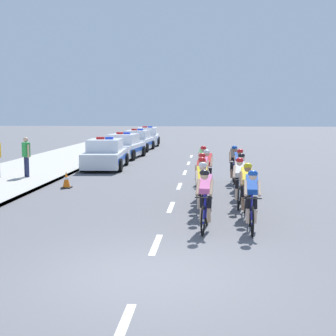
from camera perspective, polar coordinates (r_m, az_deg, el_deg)
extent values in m
plane|color=#56565B|center=(8.51, -3.00, -12.91)|extent=(160.00, 160.00, 0.00)
cube|color=#A3A099|center=(23.74, -16.40, -0.18)|extent=(4.80, 60.00, 0.12)
cube|color=#9E9E99|center=(23.00, -11.01, -0.23)|extent=(0.16, 60.00, 0.13)
cube|color=white|center=(6.65, -5.58, -18.80)|extent=(0.14, 1.60, 0.01)
cube|color=white|center=(10.36, -1.47, -9.23)|extent=(0.14, 1.60, 0.01)
cube|color=white|center=(14.23, 0.36, -4.75)|extent=(0.14, 1.60, 0.01)
cube|color=white|center=(18.15, 1.39, -2.20)|extent=(0.14, 1.60, 0.01)
cube|color=white|center=(22.10, 2.05, -0.56)|extent=(0.14, 1.60, 0.01)
cube|color=white|center=(26.07, 2.51, 0.59)|extent=(0.14, 1.60, 0.01)
cube|color=white|center=(30.05, 2.85, 1.43)|extent=(0.14, 1.60, 0.01)
torus|color=black|center=(11.00, 4.26, -6.36)|extent=(0.11, 0.72, 0.72)
cylinder|color=#99999E|center=(11.00, 4.26, -6.36)|extent=(0.07, 0.07, 0.06)
torus|color=black|center=(11.97, 4.77, -5.27)|extent=(0.11, 0.72, 0.72)
cylinder|color=#99999E|center=(11.97, 4.77, -5.27)|extent=(0.07, 0.07, 0.06)
cylinder|color=#1E1E99|center=(11.32, 4.53, -3.19)|extent=(0.09, 0.55, 0.04)
cylinder|color=#1E1E99|center=(11.22, 4.42, -4.97)|extent=(0.09, 0.48, 0.63)
cylinder|color=#1E1E99|center=(11.58, 4.61, -4.50)|extent=(0.04, 0.04, 0.65)
cylinder|color=black|center=(10.99, 4.34, -3.61)|extent=(0.42, 0.07, 0.03)
cube|color=black|center=(11.51, 4.63, -2.82)|extent=(0.12, 0.23, 0.05)
cube|color=pink|center=(11.36, 4.58, -1.93)|extent=(0.33, 0.57, 0.45)
cube|color=black|center=(11.50, 4.63, -2.63)|extent=(0.30, 0.23, 0.18)
cylinder|color=black|center=(11.50, 5.03, -4.37)|extent=(0.13, 0.23, 0.40)
cylinder|color=tan|center=(11.48, 4.98, -5.74)|extent=(0.10, 0.16, 0.36)
cylinder|color=black|center=(11.52, 4.14, -4.35)|extent=(0.13, 0.18, 0.40)
cylinder|color=tan|center=(11.50, 4.08, -5.72)|extent=(0.10, 0.13, 0.36)
cylinder|color=tan|center=(11.14, 5.28, -2.37)|extent=(0.11, 0.41, 0.35)
cylinder|color=tan|center=(11.17, 3.64, -2.33)|extent=(0.11, 0.41, 0.35)
sphere|color=tan|center=(11.03, 4.43, -0.94)|extent=(0.19, 0.19, 0.19)
ellipsoid|color=black|center=(11.01, 4.43, -0.61)|extent=(0.26, 0.33, 0.24)
torus|color=black|center=(11.05, 10.19, -6.39)|extent=(0.07, 0.73, 0.72)
cylinder|color=#99999E|center=(11.05, 10.19, -6.39)|extent=(0.06, 0.06, 0.06)
torus|color=black|center=(12.02, 9.94, -5.29)|extent=(0.07, 0.73, 0.72)
cylinder|color=#99999E|center=(12.02, 9.94, -5.29)|extent=(0.06, 0.06, 0.06)
cylinder|color=#1E1E99|center=(11.38, 10.13, -3.23)|extent=(0.06, 0.55, 0.04)
cylinder|color=#1E1E99|center=(11.27, 10.14, -5.01)|extent=(0.06, 0.48, 0.63)
cylinder|color=#1E1E99|center=(11.63, 10.04, -4.53)|extent=(0.04, 0.04, 0.65)
cylinder|color=black|center=(11.04, 10.22, -3.65)|extent=(0.42, 0.04, 0.03)
cube|color=black|center=(11.57, 10.08, -2.86)|extent=(0.11, 0.22, 0.05)
cube|color=blue|center=(11.41, 10.13, -1.98)|extent=(0.30, 0.56, 0.45)
cube|color=black|center=(11.55, 10.09, -2.67)|extent=(0.29, 0.21, 0.18)
cylinder|color=black|center=(11.57, 10.51, -4.40)|extent=(0.12, 0.23, 0.40)
cylinder|color=beige|center=(11.55, 10.50, -5.76)|extent=(0.10, 0.16, 0.36)
cylinder|color=black|center=(11.56, 9.62, -4.39)|extent=(0.12, 0.17, 0.40)
cylinder|color=beige|center=(11.54, 9.61, -5.75)|extent=(0.09, 0.13, 0.36)
cylinder|color=beige|center=(11.22, 11.00, -2.41)|extent=(0.09, 0.40, 0.35)
cylinder|color=beige|center=(11.20, 9.37, -2.39)|extent=(0.09, 0.40, 0.35)
sphere|color=beige|center=(11.08, 10.24, -0.99)|extent=(0.19, 0.19, 0.19)
ellipsoid|color=blue|center=(11.06, 10.25, -0.66)|extent=(0.24, 0.32, 0.24)
torus|color=black|center=(12.57, 4.25, -4.67)|extent=(0.09, 0.73, 0.72)
cylinder|color=#99999E|center=(12.57, 4.25, -4.67)|extent=(0.06, 0.06, 0.06)
torus|color=black|center=(13.55, 4.03, -3.82)|extent=(0.09, 0.73, 0.72)
cylinder|color=#99999E|center=(13.55, 4.03, -3.82)|extent=(0.06, 0.06, 0.06)
cylinder|color=white|center=(12.92, 4.17, -1.93)|extent=(0.07, 0.55, 0.04)
cylinder|color=white|center=(12.80, 4.20, -3.48)|extent=(0.07, 0.48, 0.63)
cylinder|color=white|center=(13.17, 4.12, -3.10)|extent=(0.04, 0.04, 0.65)
cylinder|color=black|center=(12.58, 4.25, -2.26)|extent=(0.42, 0.06, 0.03)
cube|color=black|center=(13.11, 4.13, -1.62)|extent=(0.11, 0.23, 0.05)
cube|color=yellow|center=(12.96, 4.16, -0.83)|extent=(0.32, 0.56, 0.46)
cube|color=black|center=(13.09, 4.13, -1.45)|extent=(0.29, 0.22, 0.18)
cylinder|color=black|center=(13.10, 4.52, -2.97)|extent=(0.12, 0.23, 0.40)
cylinder|color=beige|center=(13.07, 4.53, -4.17)|extent=(0.10, 0.16, 0.36)
cylinder|color=black|center=(13.10, 3.74, -2.97)|extent=(0.12, 0.18, 0.40)
cylinder|color=beige|center=(13.06, 3.74, -4.17)|extent=(0.10, 0.13, 0.36)
cylinder|color=beige|center=(12.76, 4.93, -1.18)|extent=(0.10, 0.41, 0.35)
cylinder|color=beige|center=(12.74, 3.49, -1.18)|extent=(0.10, 0.41, 0.35)
sphere|color=beige|center=(12.63, 4.24, 0.07)|extent=(0.19, 0.19, 0.19)
ellipsoid|color=white|center=(12.61, 4.25, 0.36)|extent=(0.25, 0.33, 0.24)
torus|color=black|center=(12.53, 9.62, -4.78)|extent=(0.04, 0.72, 0.72)
cylinder|color=#99999E|center=(12.53, 9.62, -4.78)|extent=(0.06, 0.06, 0.06)
torus|color=black|center=(13.51, 9.28, -3.92)|extent=(0.04, 0.72, 0.72)
cylinder|color=#99999E|center=(13.51, 9.28, -3.92)|extent=(0.06, 0.06, 0.06)
cylinder|color=black|center=(12.88, 9.51, -2.03)|extent=(0.04, 0.55, 0.04)
cylinder|color=black|center=(12.76, 9.54, -3.59)|extent=(0.04, 0.48, 0.63)
cylinder|color=black|center=(13.13, 9.42, -3.21)|extent=(0.04, 0.04, 0.65)
cylinder|color=black|center=(12.54, 9.63, -2.37)|extent=(0.42, 0.03, 0.03)
cube|color=black|center=(13.07, 9.45, -1.72)|extent=(0.10, 0.22, 0.05)
cube|color=yellow|center=(12.92, 9.51, -0.93)|extent=(0.28, 0.55, 0.44)
cube|color=black|center=(13.05, 9.45, -1.55)|extent=(0.28, 0.20, 0.18)
cylinder|color=black|center=(13.07, 9.83, -3.08)|extent=(0.11, 0.22, 0.40)
cylinder|color=#9E7051|center=(13.04, 9.84, -4.29)|extent=(0.09, 0.15, 0.36)
cylinder|color=black|center=(13.05, 9.05, -3.08)|extent=(0.11, 0.17, 0.40)
cylinder|color=#9E7051|center=(13.02, 9.05, -4.28)|extent=(0.09, 0.12, 0.36)
cylinder|color=#9E7051|center=(12.73, 10.30, -1.29)|extent=(0.08, 0.40, 0.35)
cylinder|color=#9E7051|center=(12.70, 8.86, -1.28)|extent=(0.08, 0.40, 0.35)
sphere|color=#9E7051|center=(12.59, 9.63, -0.03)|extent=(0.19, 0.19, 0.19)
ellipsoid|color=yellow|center=(12.57, 9.64, 0.26)|extent=(0.23, 0.31, 0.24)
torus|color=black|center=(13.90, 4.10, -3.55)|extent=(0.07, 0.73, 0.72)
cylinder|color=#99999E|center=(13.90, 4.10, -3.55)|extent=(0.06, 0.06, 0.06)
torus|color=black|center=(14.88, 4.04, -2.85)|extent=(0.07, 0.73, 0.72)
cylinder|color=#99999E|center=(14.88, 4.04, -2.85)|extent=(0.06, 0.06, 0.06)
cylinder|color=#1E1E99|center=(14.25, 4.09, -1.09)|extent=(0.05, 0.55, 0.04)
cylinder|color=#1E1E99|center=(14.13, 4.09, -2.49)|extent=(0.06, 0.48, 0.63)
cylinder|color=#1E1E99|center=(14.50, 4.07, -2.17)|extent=(0.04, 0.04, 0.65)
cylinder|color=black|center=(13.91, 4.12, -1.37)|extent=(0.42, 0.04, 0.03)
cube|color=black|center=(14.45, 4.08, -0.82)|extent=(0.11, 0.22, 0.05)
cube|color=red|center=(14.30, 4.10, -0.10)|extent=(0.30, 0.55, 0.46)
cube|color=black|center=(14.43, 4.08, -0.67)|extent=(0.29, 0.21, 0.18)
cylinder|color=black|center=(14.43, 4.43, -2.05)|extent=(0.12, 0.23, 0.40)
cylinder|color=#9E7051|center=(14.40, 4.43, -3.14)|extent=(0.10, 0.16, 0.36)
cylinder|color=black|center=(14.43, 3.72, -2.05)|extent=(0.12, 0.17, 0.40)
cylinder|color=#9E7051|center=(14.39, 3.71, -3.14)|extent=(0.09, 0.13, 0.36)
cylinder|color=#9E7051|center=(14.09, 4.76, -0.41)|extent=(0.09, 0.40, 0.35)
cylinder|color=#9E7051|center=(14.09, 3.46, -0.40)|extent=(0.09, 0.40, 0.35)
sphere|color=#9E7051|center=(13.97, 4.13, 0.73)|extent=(0.19, 0.19, 0.19)
ellipsoid|color=red|center=(13.95, 4.13, 0.99)|extent=(0.24, 0.32, 0.24)
torus|color=black|center=(13.87, 8.55, -3.62)|extent=(0.12, 0.72, 0.72)
cylinder|color=#99999E|center=(13.87, 8.55, -3.62)|extent=(0.07, 0.07, 0.06)
torus|color=black|center=(14.86, 8.74, -2.92)|extent=(0.12, 0.72, 0.72)
cylinder|color=#99999E|center=(14.86, 8.74, -2.92)|extent=(0.07, 0.07, 0.06)
cylinder|color=white|center=(14.23, 8.68, -1.16)|extent=(0.10, 0.55, 0.04)
cylinder|color=white|center=(14.11, 8.62, -2.57)|extent=(0.09, 0.48, 0.63)
cylinder|color=white|center=(14.47, 8.69, -2.25)|extent=(0.04, 0.04, 0.65)
cylinder|color=black|center=(13.89, 8.61, -1.45)|extent=(0.42, 0.07, 0.03)
cube|color=black|center=(14.42, 8.72, -0.90)|extent=(0.12, 0.23, 0.05)
cube|color=white|center=(14.27, 8.71, -0.17)|extent=(0.34, 0.58, 0.45)
cube|color=black|center=(14.41, 8.72, -0.74)|extent=(0.30, 0.23, 0.18)
cylinder|color=black|center=(14.41, 9.04, -2.14)|extent=(0.13, 0.23, 0.40)
cylinder|color=beige|center=(14.37, 9.01, -3.22)|extent=(0.11, 0.16, 0.36)
cylinder|color=black|center=(14.41, 8.33, -2.12)|extent=(0.13, 0.18, 0.40)
cylinder|color=beige|center=(14.38, 8.29, -3.21)|extent=(0.10, 0.13, 0.36)
cylinder|color=beige|center=(14.06, 9.32, -0.49)|extent=(0.12, 0.41, 0.35)
cylinder|color=beige|center=(14.08, 8.02, -0.46)|extent=(0.12, 0.41, 0.35)
sphere|color=beige|center=(13.95, 8.67, 0.66)|extent=(0.19, 0.19, 0.19)
ellipsoid|color=red|center=(13.93, 8.68, 0.92)|extent=(0.26, 0.34, 0.24)
torus|color=black|center=(15.24, 4.06, -2.61)|extent=(0.10, 0.73, 0.72)
cylinder|color=#99999E|center=(15.24, 4.06, -2.61)|extent=(0.06, 0.06, 0.06)
torus|color=black|center=(16.22, 4.40, -2.03)|extent=(0.10, 0.73, 0.72)
cylinder|color=#99999E|center=(16.22, 4.40, -2.03)|extent=(0.06, 0.06, 0.06)
cylinder|color=white|center=(15.60, 4.24, -0.39)|extent=(0.08, 0.55, 0.04)
cylinder|color=white|center=(15.47, 4.16, -1.67)|extent=(0.08, 0.48, 0.63)
cylinder|color=white|center=(15.84, 4.29, -1.39)|extent=(0.04, 0.04, 0.65)
cylinder|color=black|center=(15.26, 4.11, -0.63)|extent=(0.42, 0.06, 0.03)
cube|color=black|center=(15.79, 4.30, -0.16)|extent=(0.12, 0.23, 0.05)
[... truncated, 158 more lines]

